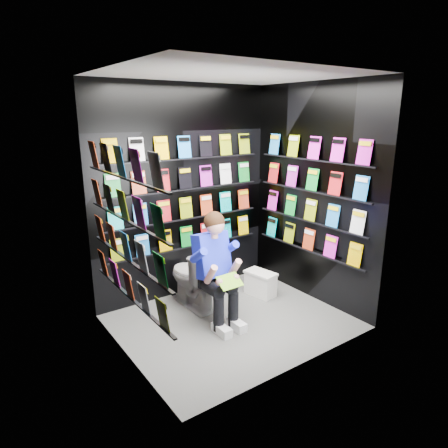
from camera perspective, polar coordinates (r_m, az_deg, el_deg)
floor at (r=4.59m, az=1.14°, el=-13.75°), size 2.40×2.40×0.00m
ceiling at (r=4.02m, az=1.35°, el=20.62°), size 2.40×2.40×0.00m
wall_back at (r=4.93m, az=-5.69°, el=4.43°), size 2.40×0.04×2.60m
wall_front at (r=3.39m, az=11.33°, el=-0.96°), size 2.40×0.04×2.60m
wall_left at (r=3.56m, az=-14.53°, el=-0.37°), size 0.04×2.00×2.60m
wall_right at (r=4.90m, az=12.63°, el=4.06°), size 0.04×2.00×2.60m
comics_back at (r=4.91m, az=-5.51°, el=4.43°), size 2.10×0.06×1.37m
comics_left at (r=3.56m, az=-14.09°, el=-0.21°), size 0.06×1.70×1.37m
comics_right at (r=4.88m, az=12.39°, el=4.08°), size 0.06×1.70×1.37m
toilet at (r=4.78m, az=-4.39°, el=-7.61°), size 0.43×0.76×0.73m
longbox at (r=5.16m, az=5.22°, el=-8.59°), size 0.27×0.41×0.28m
longbox_lid at (r=5.10m, az=5.26°, el=-6.99°), size 0.30×0.43×0.03m
reader at (r=4.34m, az=-1.90°, el=-4.54°), size 0.51×0.74×1.34m
held_comic at (r=4.14m, az=0.81°, el=-8.17°), size 0.26×0.16×0.11m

